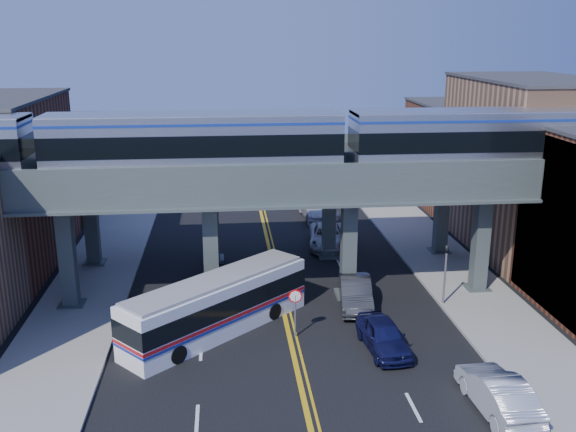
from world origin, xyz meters
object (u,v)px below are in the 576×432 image
transit_train (195,143)px  traffic_signal (445,268)px  car_lane_c (327,236)px  stop_sign (295,305)px  car_lane_d (318,208)px  car_parked_curb (498,393)px  car_lane_b (356,293)px  transit_bus (217,306)px  car_lane_a (383,336)px

transit_train → traffic_signal: bearing=-8.2°
traffic_signal → car_lane_c: (-4.91, 11.27, -1.52)m
stop_sign → traffic_signal: size_ratio=0.64×
transit_train → car_lane_d: bearing=60.8°
stop_sign → transit_train: bearing=134.9°
stop_sign → car_parked_curb: (7.55, -7.61, -0.93)m
traffic_signal → car_lane_c: bearing=113.6°
traffic_signal → car_lane_d: traffic_signal is taller
car_parked_curb → stop_sign: bearing=-48.0°
car_lane_b → car_lane_d: (0.50, 18.26, 0.11)m
car_lane_c → car_lane_d: 7.47m
car_lane_d → car_lane_c: bearing=-96.5°
transit_train → transit_bus: bearing=-75.8°
car_lane_c → car_lane_d: (0.38, 7.46, 0.15)m
car_lane_b → car_lane_c: bearing=96.9°
car_lane_b → car_lane_d: 18.27m
car_parked_curb → transit_bus: bearing=-39.6°
car_lane_a → car_lane_d: 23.61m
car_lane_a → car_parked_curb: (3.39, -5.73, 0.06)m
transit_bus → car_parked_curb: transit_bus is taller
stop_sign → traffic_signal: traffic_signal is taller
stop_sign → car_lane_b: size_ratio=0.53×
car_lane_c → car_parked_curb: 22.17m
car_lane_b → car_lane_d: car_lane_d is taller
stop_sign → transit_bus: transit_bus is taller
stop_sign → car_lane_c: size_ratio=0.47×
transit_train → car_lane_b: bearing=-9.8°
car_lane_c → car_lane_a: bearing=-81.5°
car_lane_a → car_lane_c: (-0.18, 16.15, 0.00)m
transit_train → stop_sign: transit_train is taller
car_lane_a → car_lane_c: size_ratio=0.81×
car_lane_a → car_lane_c: car_lane_c is taller
transit_train → stop_sign: bearing=-45.1°
car_lane_a → transit_bus: bearing=155.5°
stop_sign → transit_bus: 4.10m
car_parked_curb → traffic_signal: bearing=-100.1°
stop_sign → car_lane_a: stop_sign is taller
car_lane_a → car_lane_d: bearing=84.5°
traffic_signal → car_lane_c: size_ratio=0.73×
traffic_signal → car_lane_a: traffic_signal is taller
transit_bus → traffic_signal: bearing=-33.0°
transit_train → car_lane_c: size_ratio=8.87×
car_lane_b → car_parked_curb: 11.68m
transit_bus → car_lane_c: transit_bus is taller
car_lane_b → transit_train: bearing=177.7°
car_lane_a → car_parked_curb: size_ratio=0.90×
traffic_signal → transit_train: bearing=171.8°
transit_bus → car_lane_c: 15.49m
car_lane_c → car_parked_curb: car_parked_curb is taller
transit_train → car_lane_a: bearing=-36.9°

